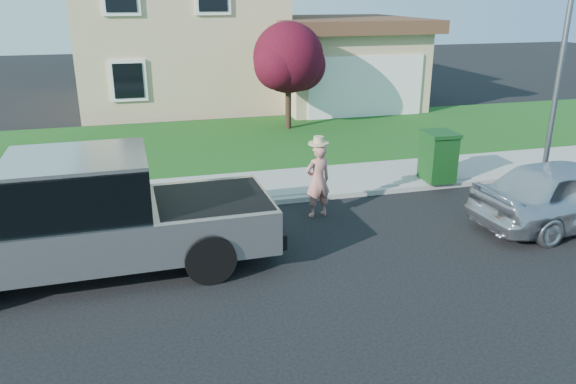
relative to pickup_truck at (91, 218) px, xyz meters
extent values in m
plane|color=black|center=(2.91, -0.54, -0.97)|extent=(80.00, 80.00, 0.00)
cube|color=gray|center=(3.91, 2.36, -0.91)|extent=(40.00, 0.20, 0.12)
cube|color=gray|center=(3.91, 3.46, -0.90)|extent=(40.00, 2.00, 0.15)
cube|color=#154916|center=(3.91, 7.96, -0.92)|extent=(40.00, 7.00, 0.10)
cube|color=tan|center=(2.91, 16.46, 2.23)|extent=(8.00, 9.00, 6.40)
cube|color=tan|center=(9.41, 13.46, 0.63)|extent=(5.50, 6.00, 3.20)
cube|color=white|center=(9.41, 10.44, 0.28)|extent=(4.60, 0.12, 2.30)
cube|color=#4C2D1E|center=(9.41, 13.46, 2.43)|extent=(6.20, 6.80, 0.50)
cube|color=black|center=(0.71, 11.91, 0.63)|extent=(1.30, 0.10, 1.50)
cylinder|color=black|center=(1.89, -0.96, -0.54)|extent=(0.87, 0.34, 0.87)
cylinder|color=black|center=(1.85, 1.03, -0.54)|extent=(0.87, 0.34, 0.87)
cube|color=#B8BCBF|center=(0.03, 0.00, -0.23)|extent=(6.21, 2.29, 0.78)
cube|color=black|center=(-0.13, 0.00, 0.60)|extent=(2.31, 2.06, 0.92)
cube|color=#B8BCBF|center=(-0.13, 0.00, 1.07)|extent=(2.31, 2.06, 0.09)
cube|color=black|center=(2.09, 0.04, 0.14)|extent=(1.98, 1.88, 0.06)
cube|color=black|center=(3.15, 0.06, -0.43)|extent=(0.17, 2.06, 0.27)
cube|color=black|center=(-1.02, 1.15, 0.49)|extent=(0.13, 0.24, 0.19)
imported|color=tan|center=(4.54, 1.39, -0.16)|extent=(0.66, 0.50, 1.62)
cylinder|color=tan|center=(4.54, 1.39, 0.67)|extent=(0.43, 0.43, 0.04)
cylinder|color=tan|center=(4.54, 1.39, 0.74)|extent=(0.22, 0.22, 0.15)
imported|color=silver|center=(9.41, -0.49, -0.26)|extent=(4.29, 1.97, 1.43)
cylinder|color=black|center=(6.03, 9.28, -0.04)|extent=(0.21, 0.21, 1.66)
sphere|color=#480F1C|center=(6.03, 9.28, 1.57)|extent=(2.39, 2.39, 2.39)
sphere|color=#480F1C|center=(6.55, 9.59, 1.26)|extent=(1.77, 1.77, 1.77)
sphere|color=#480F1C|center=(5.61, 8.96, 1.36)|extent=(1.66, 1.66, 1.66)
cube|color=#0F3813|center=(8.08, 2.56, -0.25)|extent=(0.71, 0.82, 1.14)
cube|color=#0F3813|center=(8.08, 2.56, 0.37)|extent=(0.78, 0.89, 0.09)
cylinder|color=slate|center=(10.81, 1.99, 1.83)|extent=(0.13, 0.13, 5.60)
camera|label=1|loc=(0.94, -9.47, 3.64)|focal=35.00mm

